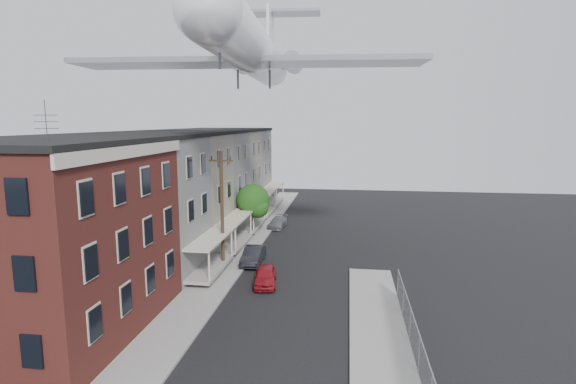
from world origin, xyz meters
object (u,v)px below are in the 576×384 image
car_far (278,222)px  airplane (253,51)px  street_tree (254,202)px  car_mid (253,255)px  utility_pole (222,209)px  car_near (265,276)px

car_far → airplane: airplane is taller
street_tree → car_mid: 8.92m
street_tree → car_far: 5.28m
car_mid → car_far: bearing=89.4°
car_mid → car_far: car_mid is taller
utility_pole → car_mid: utility_pole is taller
car_far → car_mid: bearing=-84.5°
airplane → utility_pole: bearing=-101.8°
car_near → airplane: bearing=98.5°
utility_pole → car_near: (3.80, -2.88, -4.04)m
car_mid → street_tree: bearing=100.8°
street_tree → car_mid: (1.67, -8.31, -2.78)m
car_mid → car_far: (0.00, 12.39, -0.11)m
utility_pole → street_tree: bearing=88.1°
utility_pole → street_tree: size_ratio=1.73×
airplane → car_near: bearing=-73.6°
car_near → street_tree: bearing=97.3°
car_mid → airplane: 16.82m
utility_pole → car_near: utility_pole is taller
street_tree → car_mid: street_tree is taller
street_tree → airplane: size_ratio=0.17×
car_mid → utility_pole: bearing=-141.6°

